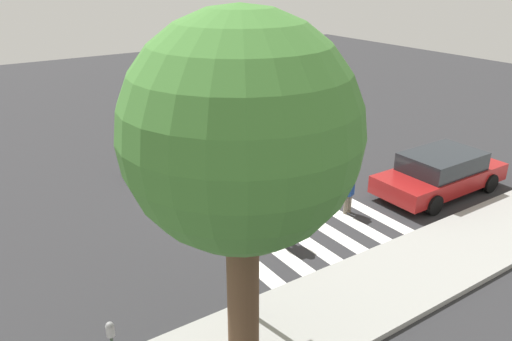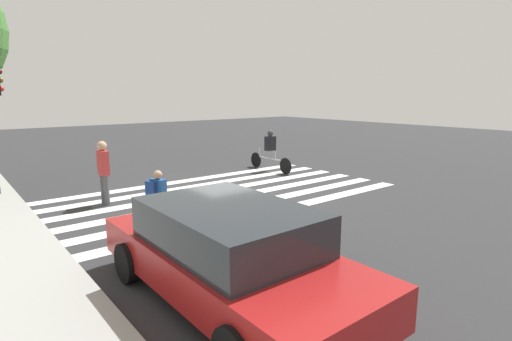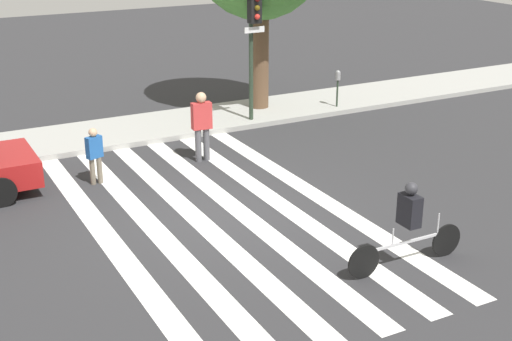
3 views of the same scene
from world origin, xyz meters
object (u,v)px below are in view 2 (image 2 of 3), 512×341
at_px(pedestrian_adult_blue_shirt, 103,169).
at_px(cyclist_far_lane, 270,149).
at_px(car_parked_silver_sedan, 229,252).
at_px(pedestrian_adult_tall_backpack, 157,195).

height_order(pedestrian_adult_blue_shirt, cyclist_far_lane, pedestrian_adult_blue_shirt).
height_order(cyclist_far_lane, car_parked_silver_sedan, cyclist_far_lane).
xyz_separation_m(cyclist_far_lane, car_parked_silver_sedan, (-7.20, 6.97, -0.13)).
bearing_deg(pedestrian_adult_blue_shirt, cyclist_far_lane, 102.11).
distance_m(cyclist_far_lane, car_parked_silver_sedan, 10.02).
bearing_deg(pedestrian_adult_tall_backpack, car_parked_silver_sedan, -28.96).
bearing_deg(pedestrian_adult_blue_shirt, car_parked_silver_sedan, 1.64).
xyz_separation_m(pedestrian_adult_blue_shirt, pedestrian_adult_tall_backpack, (-2.73, -0.26, -0.21)).
height_order(pedestrian_adult_blue_shirt, pedestrian_adult_tall_backpack, pedestrian_adult_blue_shirt).
relative_size(pedestrian_adult_tall_backpack, cyclist_far_lane, 0.55).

